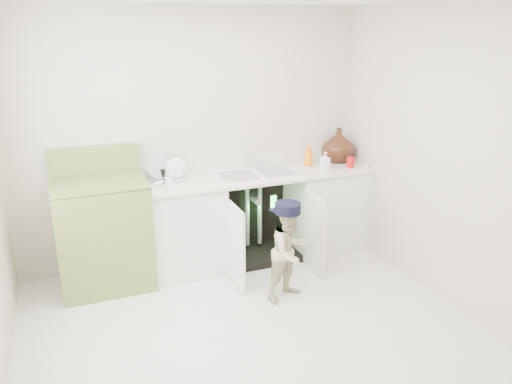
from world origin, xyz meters
The scene contains 5 objects.
ground centered at (0.00, 0.00, 0.00)m, with size 3.50×3.50×0.00m, color beige.
room_shell centered at (0.00, 0.00, 1.25)m, with size 6.00×5.50×1.26m.
counter_run centered at (0.59, 1.21, 0.48)m, with size 2.44×1.02×1.27m.
avocado_stove centered at (-0.96, 1.18, 0.52)m, with size 0.81×0.65×1.26m.
repair_worker centered at (0.52, 0.34, 0.45)m, with size 0.51×0.76×0.89m.
Camera 1 is at (-1.21, -3.22, 2.30)m, focal length 35.00 mm.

